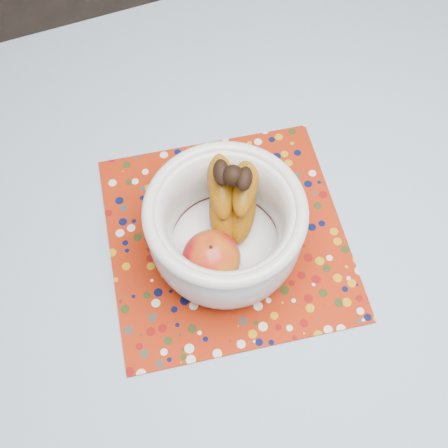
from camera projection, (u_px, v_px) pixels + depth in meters
name	position (u px, v px, depth m)	size (l,w,h in m)	color
table	(301.00, 275.00, 0.93)	(1.20, 1.20, 0.75)	brown
tablecloth	(308.00, 256.00, 0.86)	(1.32, 1.32, 0.01)	#638AA5
placemat	(227.00, 236.00, 0.87)	(0.39, 0.39, 0.00)	maroon
fruit_bowl	(228.00, 222.00, 0.79)	(0.24, 0.24, 0.17)	silver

